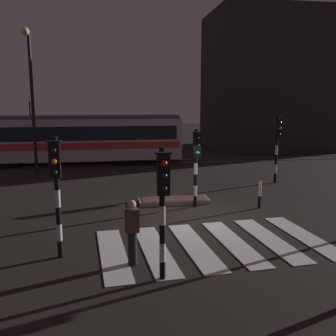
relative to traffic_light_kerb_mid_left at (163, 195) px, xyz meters
name	(u,v)px	position (x,y,z in m)	size (l,w,h in m)	color
ground_plane	(193,217)	(1.83, 4.71, -2.07)	(120.00, 120.00, 0.00)	black
rail_near	(153,164)	(1.83, 16.81, -2.05)	(80.00, 0.12, 0.03)	#59595E
rail_far	(150,160)	(1.83, 18.24, -2.05)	(80.00, 0.12, 0.03)	#59595E
crosswalk_zebra	(214,244)	(1.83, 2.01, -2.06)	(6.87, 4.25, 0.02)	silver
traffic_island	(174,200)	(1.48, 6.81, -1.98)	(2.93, 1.01, 0.18)	slate
traffic_light_kerb_mid_left	(163,195)	(0.00, 0.00, 0.00)	(0.36, 0.42, 3.14)	black
traffic_light_corner_near_left	(56,180)	(-2.52, 1.72, 0.08)	(0.36, 0.42, 3.26)	black
traffic_light_median_centre	(196,157)	(2.21, 5.94, -0.03)	(0.36, 0.42, 3.09)	black
traffic_light_corner_far_right	(278,139)	(7.34, 9.68, 0.19)	(0.36, 0.42, 3.43)	black
street_lamp_trackside_left	(31,86)	(-5.26, 14.04, 2.93)	(0.44, 1.21, 7.99)	black
tram	(67,138)	(-3.79, 17.52, -0.32)	(15.23, 2.58, 4.15)	silver
pedestrian_waiting_at_kerb	(132,232)	(-0.63, 1.01, -1.19)	(0.36, 0.24, 1.71)	black
bollard_island_edge	(260,194)	(4.65, 5.42, -1.51)	(0.12, 0.12, 1.11)	black
building_backdrop	(284,81)	(15.01, 25.02, 3.92)	(13.66, 8.00, 11.99)	#2D2D33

